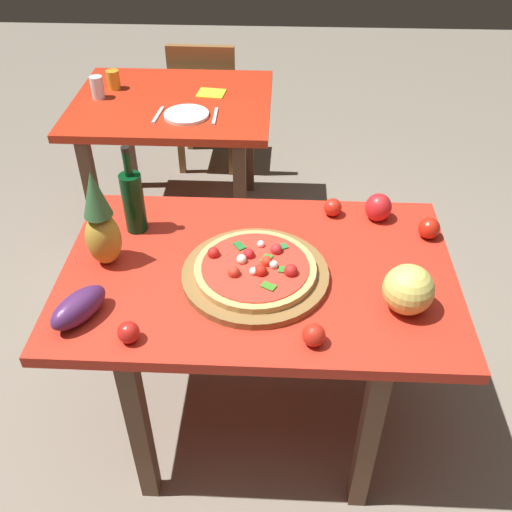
# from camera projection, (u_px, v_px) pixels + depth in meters

# --- Properties ---
(ground_plane) EXTENTS (10.00, 10.00, 0.00)m
(ground_plane) POSITION_uv_depth(u_px,v_px,m) (258.00, 408.00, 2.38)
(ground_plane) COLOR gray
(display_table) EXTENTS (1.30, 0.84, 0.76)m
(display_table) POSITION_uv_depth(u_px,v_px,m) (258.00, 289.00, 1.97)
(display_table) COLOR brown
(display_table) RESTS_ON ground_plane
(background_table) EXTENTS (1.02, 0.84, 0.76)m
(background_table) POSITION_uv_depth(u_px,v_px,m) (174.00, 119.00, 3.03)
(background_table) COLOR brown
(background_table) RESTS_ON ground_plane
(dining_chair) EXTENTS (0.41, 0.41, 0.85)m
(dining_chair) POSITION_uv_depth(u_px,v_px,m) (206.00, 99.00, 3.63)
(dining_chair) COLOR brown
(dining_chair) RESTS_ON ground_plane
(pizza_board) EXTENTS (0.48, 0.48, 0.02)m
(pizza_board) POSITION_uv_depth(u_px,v_px,m) (255.00, 275.00, 1.87)
(pizza_board) COLOR brown
(pizza_board) RESTS_ON display_table
(pizza) EXTENTS (0.39, 0.39, 0.06)m
(pizza) POSITION_uv_depth(u_px,v_px,m) (256.00, 268.00, 1.85)
(pizza) COLOR #E3A35C
(pizza) RESTS_ON pizza_board
(wine_bottle) EXTENTS (0.08, 0.08, 0.33)m
(wine_bottle) POSITION_uv_depth(u_px,v_px,m) (133.00, 200.00, 2.01)
(wine_bottle) COLOR #083314
(wine_bottle) RESTS_ON display_table
(pineapple_left) EXTENTS (0.12, 0.12, 0.35)m
(pineapple_left) POSITION_uv_depth(u_px,v_px,m) (100.00, 223.00, 1.84)
(pineapple_left) COLOR #B7922F
(pineapple_left) RESTS_ON display_table
(melon) EXTENTS (0.15, 0.15, 0.15)m
(melon) POSITION_uv_depth(u_px,v_px,m) (408.00, 289.00, 1.72)
(melon) COLOR #D9CB60
(melon) RESTS_ON display_table
(bell_pepper) EXTENTS (0.10, 0.10, 0.11)m
(bell_pepper) POSITION_uv_depth(u_px,v_px,m) (378.00, 207.00, 2.11)
(bell_pepper) COLOR red
(bell_pepper) RESTS_ON display_table
(eggplant) EXTENTS (0.18, 0.22, 0.09)m
(eggplant) POSITION_uv_depth(u_px,v_px,m) (79.00, 307.00, 1.70)
(eggplant) COLOR #4C2356
(eggplant) RESTS_ON display_table
(tomato_by_bottle) EXTENTS (0.06, 0.06, 0.06)m
(tomato_by_bottle) POSITION_uv_depth(u_px,v_px,m) (129.00, 332.00, 1.64)
(tomato_by_bottle) COLOR red
(tomato_by_bottle) RESTS_ON display_table
(tomato_near_board) EXTENTS (0.07, 0.07, 0.07)m
(tomato_near_board) POSITION_uv_depth(u_px,v_px,m) (333.00, 207.00, 2.13)
(tomato_near_board) COLOR red
(tomato_near_board) RESTS_ON display_table
(tomato_at_corner) EXTENTS (0.08, 0.08, 0.08)m
(tomato_at_corner) POSITION_uv_depth(u_px,v_px,m) (429.00, 228.00, 2.02)
(tomato_at_corner) COLOR red
(tomato_at_corner) RESTS_ON display_table
(tomato_beside_pepper) EXTENTS (0.07, 0.07, 0.07)m
(tomato_beside_pepper) POSITION_uv_depth(u_px,v_px,m) (314.00, 335.00, 1.63)
(tomato_beside_pepper) COLOR red
(tomato_beside_pepper) RESTS_ON display_table
(drinking_glass_juice) EXTENTS (0.07, 0.07, 0.10)m
(drinking_glass_juice) POSITION_uv_depth(u_px,v_px,m) (113.00, 80.00, 3.04)
(drinking_glass_juice) COLOR orange
(drinking_glass_juice) RESTS_ON background_table
(drinking_glass_water) EXTENTS (0.07, 0.07, 0.11)m
(drinking_glass_water) POSITION_uv_depth(u_px,v_px,m) (97.00, 87.00, 2.94)
(drinking_glass_water) COLOR silver
(drinking_glass_water) RESTS_ON background_table
(dinner_plate) EXTENTS (0.22, 0.22, 0.02)m
(dinner_plate) POSITION_uv_depth(u_px,v_px,m) (186.00, 115.00, 2.80)
(dinner_plate) COLOR white
(dinner_plate) RESTS_ON background_table
(fork_utensil) EXTENTS (0.03, 0.18, 0.01)m
(fork_utensil) POSITION_uv_depth(u_px,v_px,m) (158.00, 115.00, 2.81)
(fork_utensil) COLOR silver
(fork_utensil) RESTS_ON background_table
(knife_utensil) EXTENTS (0.02, 0.18, 0.01)m
(knife_utensil) POSITION_uv_depth(u_px,v_px,m) (215.00, 116.00, 2.80)
(knife_utensil) COLOR silver
(knife_utensil) RESTS_ON background_table
(napkin_folded) EXTENTS (0.15, 0.14, 0.01)m
(napkin_folded) POSITION_uv_depth(u_px,v_px,m) (211.00, 93.00, 3.02)
(napkin_folded) COLOR yellow
(napkin_folded) RESTS_ON background_table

